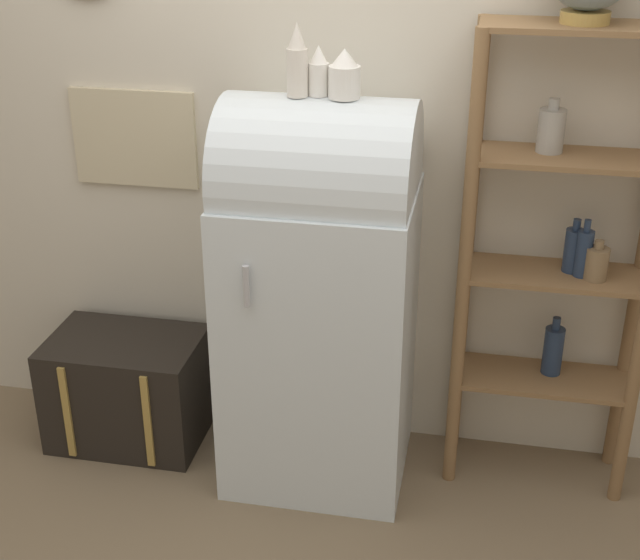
{
  "coord_description": "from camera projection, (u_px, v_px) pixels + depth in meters",
  "views": [
    {
      "loc": [
        0.58,
        -2.7,
        2.28
      ],
      "look_at": [
        0.0,
        0.25,
        0.85
      ],
      "focal_mm": 50.0,
      "sensor_mm": 36.0,
      "label": 1
    }
  ],
  "objects": [
    {
      "name": "suitcase_trunk",
      "position": [
        128.0,
        389.0,
        3.78
      ],
      "size": [
        0.63,
        0.44,
        0.47
      ],
      "color": "black",
      "rests_on": "ground_plane"
    },
    {
      "name": "shelf_unit",
      "position": [
        558.0,
        248.0,
        3.24
      ],
      "size": [
        0.7,
        0.29,
        1.79
      ],
      "color": "olive",
      "rests_on": "ground_plane"
    },
    {
      "name": "ground_plane",
      "position": [
        307.0,
        503.0,
        3.47
      ],
      "size": [
        12.0,
        12.0,
        0.0
      ],
      "primitive_type": "plane",
      "color": "#7A664C"
    },
    {
      "name": "wall_back",
      "position": [
        334.0,
        125.0,
        3.4
      ],
      "size": [
        7.0,
        0.09,
        2.7
      ],
      "color": "beige",
      "rests_on": "ground_plane"
    },
    {
      "name": "vase_left",
      "position": [
        297.0,
        62.0,
        2.99
      ],
      "size": [
        0.07,
        0.07,
        0.25
      ],
      "color": "silver",
      "rests_on": "refrigerator"
    },
    {
      "name": "refrigerator",
      "position": [
        319.0,
        291.0,
        3.35
      ],
      "size": [
        0.7,
        0.63,
        1.54
      ],
      "color": "silver",
      "rests_on": "ground_plane"
    },
    {
      "name": "vase_right",
      "position": [
        344.0,
        75.0,
        2.98
      ],
      "size": [
        0.11,
        0.11,
        0.17
      ],
      "color": "white",
      "rests_on": "refrigerator"
    },
    {
      "name": "vase_center",
      "position": [
        319.0,
        72.0,
        3.01
      ],
      "size": [
        0.07,
        0.07,
        0.17
      ],
      "color": "white",
      "rests_on": "refrigerator"
    }
  ]
}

